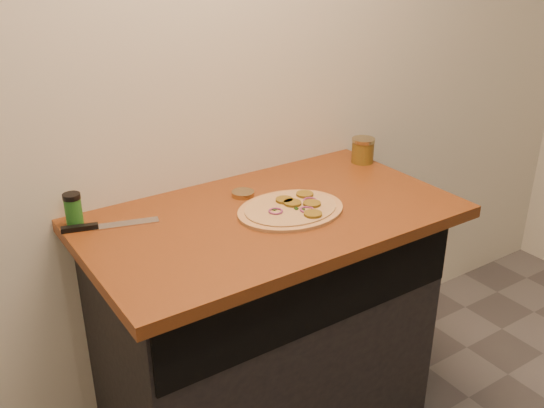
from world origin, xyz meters
TOP-DOWN VIEW (x-y plane):
  - cabinet at (0.00, 1.45)m, footprint 1.10×0.60m
  - countertop at (0.00, 1.42)m, footprint 1.20×0.70m
  - pizza at (0.06, 1.38)m, footprint 0.36×0.36m
  - chefs_knife at (-0.49, 1.61)m, footprint 0.29×0.11m
  - mason_jar_lid at (-0.01, 1.58)m, footprint 0.09×0.09m
  - salsa_jar at (0.55, 1.60)m, footprint 0.09×0.09m
  - spice_shaker at (-0.55, 1.67)m, footprint 0.05×0.05m
  - flour_spill at (0.13, 1.45)m, footprint 0.21×0.21m

SIDE VIEW (x-z plane):
  - cabinet at x=0.00m, z-range 0.00..0.86m
  - countertop at x=0.00m, z-range 0.86..0.90m
  - flour_spill at x=0.13m, z-range 0.90..0.90m
  - chefs_knife at x=-0.49m, z-range 0.90..0.91m
  - mason_jar_lid at x=-0.01m, z-range 0.90..0.92m
  - pizza at x=0.06m, z-range 0.90..0.92m
  - salsa_jar at x=0.55m, z-range 0.90..1.00m
  - spice_shaker at x=-0.55m, z-range 0.90..1.01m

